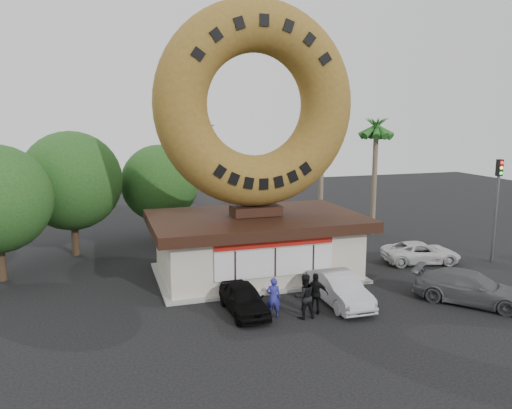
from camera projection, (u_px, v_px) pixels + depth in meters
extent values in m
plane|color=black|center=(297.00, 315.00, 21.59)|extent=(90.00, 90.00, 0.00)
cube|color=beige|center=(256.00, 248.00, 26.96)|extent=(10.00, 6.00, 3.00)
cube|color=#999993|center=(256.00, 273.00, 27.21)|extent=(10.60, 6.60, 0.15)
cube|color=#3F3F3F|center=(256.00, 220.00, 26.69)|extent=(10.00, 6.00, 0.10)
cube|color=black|center=(256.00, 220.00, 26.70)|extent=(11.20, 7.20, 0.55)
cube|color=silver|center=(275.00, 262.00, 24.09)|extent=(6.00, 0.12, 1.40)
cube|color=#AF170F|center=(275.00, 242.00, 23.89)|extent=(6.00, 0.10, 0.45)
cube|color=black|center=(256.00, 210.00, 26.60)|extent=(2.60, 1.40, 0.50)
torus|color=olive|center=(256.00, 105.00, 25.63)|extent=(10.56, 2.69, 10.56)
cylinder|color=#473321|center=(75.00, 229.00, 30.69)|extent=(0.44, 0.44, 3.30)
sphere|color=#1E4217|center=(72.00, 181.00, 30.16)|extent=(6.00, 6.00, 6.00)
cylinder|color=#473321|center=(161.00, 221.00, 34.24)|extent=(0.44, 0.44, 2.86)
sphere|color=#1E4217|center=(160.00, 183.00, 33.78)|extent=(5.20, 5.20, 5.20)
cylinder|color=#473321|center=(0.00, 252.00, 25.92)|extent=(0.44, 0.44, 3.08)
cylinder|color=#726651|center=(321.00, 172.00, 36.17)|extent=(0.36, 0.36, 9.00)
cylinder|color=#726651|center=(374.00, 180.00, 35.88)|extent=(0.36, 0.36, 8.00)
cylinder|color=#59595E|center=(187.00, 181.00, 35.32)|extent=(0.18, 0.18, 8.00)
cylinder|color=#59595E|center=(198.00, 125.00, 34.90)|extent=(1.80, 0.12, 0.12)
cube|color=#59595E|center=(211.00, 125.00, 35.18)|extent=(0.45, 0.20, 0.12)
cylinder|color=#59595E|center=(496.00, 212.00, 28.97)|extent=(0.18, 0.18, 6.00)
cube|color=black|center=(499.00, 168.00, 28.51)|extent=(0.30, 0.28, 0.95)
sphere|color=red|center=(502.00, 163.00, 28.32)|extent=(0.18, 0.18, 0.18)
sphere|color=yellow|center=(501.00, 168.00, 28.37)|extent=(0.18, 0.18, 0.18)
sphere|color=green|center=(501.00, 173.00, 28.42)|extent=(0.18, 0.18, 0.18)
imported|color=navy|center=(273.00, 297.00, 21.30)|extent=(0.74, 0.60, 1.75)
imported|color=black|center=(304.00, 296.00, 21.16)|extent=(0.95, 0.74, 1.94)
imported|color=black|center=(316.00, 294.00, 21.60)|extent=(1.17, 0.86, 1.84)
imported|color=black|center=(244.00, 299.00, 21.78)|extent=(1.62, 3.82, 1.29)
imported|color=#A9AAAF|center=(340.00, 289.00, 22.82)|extent=(1.52, 4.34, 1.43)
imported|color=#5A5D5F|center=(470.00, 288.00, 22.92)|extent=(4.87, 5.14, 1.46)
imported|color=silver|center=(421.00, 253.00, 29.21)|extent=(4.81, 2.93, 1.25)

